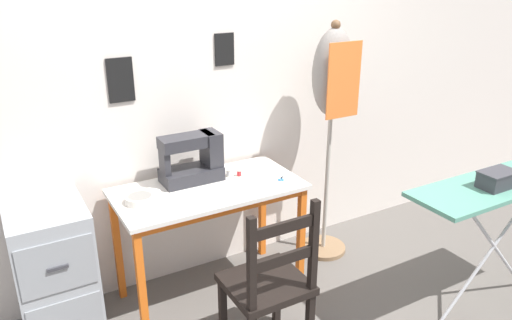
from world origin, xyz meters
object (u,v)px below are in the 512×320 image
fabric_bowl (140,199)px  filing_cabinet (55,273)px  scissors (282,178)px  thread_spool_mid_table (239,173)px  thread_spool_near_machine (229,173)px  storage_box (497,179)px  dress_form (332,90)px  ironing_board (506,187)px  sewing_machine (194,159)px  wooden_chair (269,285)px

fabric_bowl → filing_cabinet: (-0.48, 0.08, -0.36)m
scissors → thread_spool_mid_table: (-0.20, 0.16, 0.02)m
thread_spool_near_machine → storage_box: (1.08, -1.04, 0.12)m
fabric_bowl → thread_spool_mid_table: fabric_bowl is taller
dress_form → ironing_board: 1.16m
sewing_machine → fabric_bowl: size_ratio=2.31×
sewing_machine → thread_spool_mid_table: 0.29m
thread_spool_mid_table → ironing_board: bearing=-39.9°
sewing_machine → thread_spool_near_machine: bearing=-13.6°
fabric_bowl → dress_form: size_ratio=0.10×
sewing_machine → storage_box: size_ratio=1.80×
thread_spool_mid_table → thread_spool_near_machine: bearing=152.1°
wooden_chair → ironing_board: 1.44m
thread_spool_near_machine → dress_form: size_ratio=0.03×
sewing_machine → wooden_chair: sewing_machine is taller
thread_spool_mid_table → sewing_machine: bearing=163.2°
sewing_machine → wooden_chair: size_ratio=0.41×
sewing_machine → storage_box: bearing=-40.3°
scissors → wooden_chair: size_ratio=0.11×
sewing_machine → storage_box: 1.68m
thread_spool_mid_table → wooden_chair: wooden_chair is taller
thread_spool_near_machine → thread_spool_mid_table: size_ratio=1.08×
scissors → dress_form: bearing=18.7°
wooden_chair → thread_spool_near_machine: bearing=78.6°
sewing_machine → thread_spool_mid_table: size_ratio=9.66×
scissors → filing_cabinet: (-1.32, 0.19, -0.34)m
thread_spool_mid_table → dress_form: size_ratio=0.02×
scissors → ironing_board: ironing_board is taller
sewing_machine → thread_spool_mid_table: bearing=-16.8°
sewing_machine → ironing_board: size_ratio=0.30×
thread_spool_near_machine → wooden_chair: wooden_chair is taller
filing_cabinet → sewing_machine: bearing=3.5°
thread_spool_mid_table → ironing_board: 1.52m
filing_cabinet → wooden_chair: bearing=-38.1°
sewing_machine → wooden_chair: bearing=-85.7°
thread_spool_mid_table → filing_cabinet: 1.17m
wooden_chair → storage_box: wooden_chair is taller
scissors → wooden_chair: 0.73m
ironing_board → thread_spool_mid_table: bearing=140.1°
dress_form → ironing_board: dress_form is taller
scissors → filing_cabinet: filing_cabinet is taller
thread_spool_near_machine → thread_spool_mid_table: thread_spool_near_machine is taller
wooden_chair → ironing_board: (1.37, -0.28, 0.35)m
thread_spool_near_machine → storage_box: storage_box is taller
wooden_chair → filing_cabinet: wooden_chair is taller
sewing_machine → storage_box: sewing_machine is taller
filing_cabinet → fabric_bowl: bearing=-9.8°
thread_spool_near_machine → filing_cabinet: size_ratio=0.05×
sewing_machine → thread_spool_mid_table: sewing_machine is taller
fabric_bowl → storage_box: 1.92m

